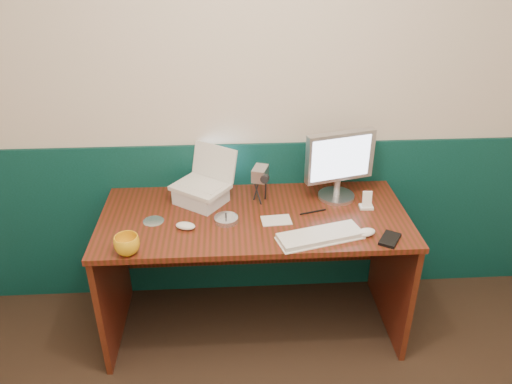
{
  "coord_description": "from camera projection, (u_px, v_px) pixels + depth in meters",
  "views": [
    {
      "loc": [
        -0.25,
        -0.84,
        2.09
      ],
      "look_at": [
        -0.12,
        1.23,
        0.97
      ],
      "focal_mm": 35.0,
      "sensor_mm": 36.0,
      "label": 1
    }
  ],
  "objects": [
    {
      "name": "mouse_left",
      "position": [
        186.0,
        226.0,
        2.47
      ],
      "size": [
        0.11,
        0.09,
        0.03
      ],
      "primitive_type": "ellipsoid",
      "rotation": [
        0.0,
        0.0,
        -0.29
      ],
      "color": "white",
      "rests_on": "desk"
    },
    {
      "name": "camcorder",
      "position": [
        260.0,
        184.0,
        2.67
      ],
      "size": [
        0.14,
        0.16,
        0.21
      ],
      "primitive_type": null,
      "rotation": [
        0.0,
        0.0,
        -0.31
      ],
      "color": "#B7B7BC",
      "rests_on": "desk"
    },
    {
      "name": "back_wall",
      "position": [
        273.0,
        100.0,
        2.68
      ],
      "size": [
        3.5,
        0.04,
        2.5
      ],
      "primitive_type": "cube",
      "color": "beige",
      "rests_on": "ground"
    },
    {
      "name": "pen",
      "position": [
        313.0,
        212.0,
        2.62
      ],
      "size": [
        0.14,
        0.05,
        0.01
      ],
      "primitive_type": "cylinder",
      "rotation": [
        0.0,
        1.57,
        0.28
      ],
      "color": "black",
      "rests_on": "desk"
    },
    {
      "name": "mouse_right",
      "position": [
        366.0,
        232.0,
        2.42
      ],
      "size": [
        0.12,
        0.09,
        0.03
      ],
      "primitive_type": "ellipsoid",
      "rotation": [
        0.0,
        0.0,
        0.31
      ],
      "color": "white",
      "rests_on": "desk"
    },
    {
      "name": "laptop_riser",
      "position": [
        201.0,
        196.0,
        2.69
      ],
      "size": [
        0.31,
        0.3,
        0.08
      ],
      "primitive_type": "cube",
      "rotation": [
        0.0,
        0.0,
        -0.63
      ],
      "color": "silver",
      "rests_on": "desk"
    },
    {
      "name": "papers",
      "position": [
        276.0,
        220.0,
        2.55
      ],
      "size": [
        0.16,
        0.11,
        0.0
      ],
      "primitive_type": "cube",
      "rotation": [
        0.0,
        0.0,
        0.08
      ],
      "color": "white",
      "rests_on": "desk"
    },
    {
      "name": "wainscot",
      "position": [
        271.0,
        220.0,
        3.03
      ],
      "size": [
        3.48,
        0.02,
        1.0
      ],
      "primitive_type": "cube",
      "color": "#072E25",
      "rests_on": "ground"
    },
    {
      "name": "pda",
      "position": [
        390.0,
        239.0,
        2.38
      ],
      "size": [
        0.14,
        0.15,
        0.02
      ],
      "primitive_type": "cube",
      "rotation": [
        0.0,
        0.0,
        -0.57
      ],
      "color": "black",
      "rests_on": "desk"
    },
    {
      "name": "music_player",
      "position": [
        367.0,
        199.0,
        2.63
      ],
      "size": [
        0.05,
        0.03,
        0.08
      ],
      "primitive_type": "cube",
      "rotation": [
        -0.17,
        0.0,
        -0.05
      ],
      "color": "white",
      "rests_on": "dock"
    },
    {
      "name": "monitor",
      "position": [
        339.0,
        166.0,
        2.67
      ],
      "size": [
        0.4,
        0.2,
        0.38
      ],
      "primitive_type": null,
      "rotation": [
        0.0,
        0.0,
        0.26
      ],
      "color": "silver",
      "rests_on": "desk"
    },
    {
      "name": "laptop",
      "position": [
        199.0,
        170.0,
        2.62
      ],
      "size": [
        0.35,
        0.33,
        0.23
      ],
      "primitive_type": null,
      "rotation": [
        0.0,
        0.0,
        -0.63
      ],
      "color": "silver",
      "rests_on": "laptop_riser"
    },
    {
      "name": "cd_loose_a",
      "position": [
        154.0,
        221.0,
        2.54
      ],
      "size": [
        0.11,
        0.11,
        0.0
      ],
      "primitive_type": "cylinder",
      "color": "silver",
      "rests_on": "desk"
    },
    {
      "name": "dock",
      "position": [
        366.0,
        207.0,
        2.66
      ],
      "size": [
        0.07,
        0.06,
        0.01
      ],
      "primitive_type": "cube",
      "rotation": [
        0.0,
        0.0,
        -0.05
      ],
      "color": "white",
      "rests_on": "desk"
    },
    {
      "name": "mug",
      "position": [
        127.0,
        245.0,
        2.27
      ],
      "size": [
        0.16,
        0.16,
        0.09
      ],
      "primitive_type": "imported",
      "rotation": [
        0.0,
        0.0,
        0.42
      ],
      "color": "gold",
      "rests_on": "desk"
    },
    {
      "name": "desk",
      "position": [
        254.0,
        273.0,
        2.77
      ],
      "size": [
        1.6,
        0.7,
        0.75
      ],
      "primitive_type": "cube",
      "color": "#391C0A",
      "rests_on": "ground"
    },
    {
      "name": "keyboard",
      "position": [
        320.0,
        236.0,
        2.4
      ],
      "size": [
        0.43,
        0.24,
        0.02
      ],
      "primitive_type": "cube",
      "rotation": [
        0.0,
        0.0,
        0.26
      ],
      "color": "white",
      "rests_on": "desk"
    },
    {
      "name": "cd_spindle",
      "position": [
        226.0,
        219.0,
        2.53
      ],
      "size": [
        0.12,
        0.12,
        0.03
      ],
      "primitive_type": "cylinder",
      "color": "silver",
      "rests_on": "desk"
    }
  ]
}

